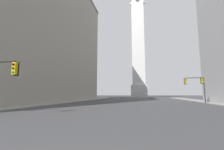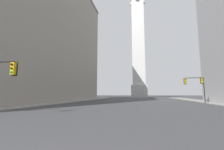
{
  "view_description": "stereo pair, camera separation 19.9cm",
  "coord_description": "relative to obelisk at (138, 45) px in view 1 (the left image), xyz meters",
  "views": [
    {
      "loc": [
        1.78,
        -2.2,
        1.98
      ],
      "look_at": [
        -9.78,
        54.24,
        9.22
      ],
      "focal_mm": 24.0,
      "sensor_mm": 36.0,
      "label": 1
    },
    {
      "loc": [
        1.97,
        -2.16,
        1.98
      ],
      "look_at": [
        -9.78,
        54.24,
        9.22
      ],
      "focal_mm": 24.0,
      "sensor_mm": 36.0,
      "label": 2
    }
  ],
  "objects": [
    {
      "name": "sidewalk_left",
      "position": [
        -16.78,
        -50.34,
        -28.46
      ],
      "size": [
        5.0,
        94.39,
        0.15
      ],
      "primitive_type": "cube",
      "color": "gray",
      "rests_on": "ground_plane"
    },
    {
      "name": "traffic_light_mid_right",
      "position": [
        13.08,
        -46.4,
        -24.42
      ],
      "size": [
        4.03,
        0.5,
        5.44
      ],
      "color": "black",
      "rests_on": "ground_plane"
    },
    {
      "name": "obelisk",
      "position": [
        0.0,
        0.0,
        0.0
      ],
      "size": [
        8.23,
        8.23,
        60.13
      ],
      "color": "silver",
      "rests_on": "ground_plane"
    },
    {
      "name": "building_left",
      "position": [
        -31.51,
        -47.51,
        -9.39
      ],
      "size": [
        29.38,
        54.06,
        38.27
      ],
      "color": "gray",
      "rests_on": "ground_plane"
    }
  ]
}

